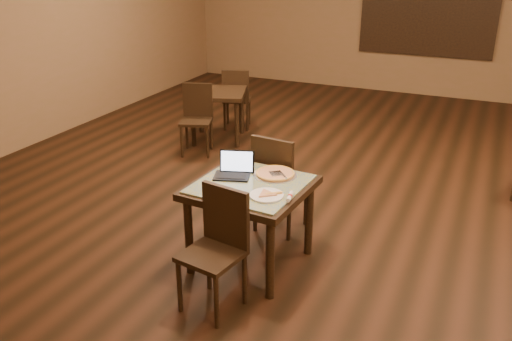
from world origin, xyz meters
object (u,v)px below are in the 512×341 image
at_px(other_table_b_chair_near, 197,114).
at_px(tiled_table, 251,194).
at_px(chair_main_near, 218,242).
at_px(other_table_b_chair_far, 236,96).
at_px(chair_main_far, 277,179).
at_px(laptop, 234,169).
at_px(pizza_pan, 275,175).
at_px(other_table_b, 218,100).

bearing_deg(other_table_b_chair_near, tiled_table, -70.64).
bearing_deg(tiled_table, chair_main_near, -84.57).
xyz_separation_m(chair_main_near, other_table_b_chair_far, (-1.77, 3.92, -0.02)).
xyz_separation_m(tiled_table, other_table_b_chair_near, (-1.81, 2.23, -0.15)).
bearing_deg(chair_main_near, other_table_b_chair_far, 124.11).
relative_size(tiled_table, chair_main_far, 1.00).
xyz_separation_m(chair_main_far, laptop, (-0.19, -0.52, 0.26)).
height_order(pizza_pan, other_table_b_chair_near, other_table_b_chair_near).
bearing_deg(chair_main_near, other_table_b_chair_near, 132.45).
bearing_deg(laptop, other_table_b_chair_far, 97.88).
height_order(tiled_table, pizza_pan, pizza_pan).
distance_m(chair_main_near, other_table_b_chair_far, 4.30).
height_order(chair_main_far, other_table_b, chair_main_far).
bearing_deg(other_table_b, chair_main_far, -70.21).
bearing_deg(other_table_b_chair_far, laptop, 96.21).
distance_m(tiled_table, chair_main_far, 0.62).
height_order(chair_main_far, pizza_pan, chair_main_far).
relative_size(laptop, other_table_b_chair_far, 0.38).
bearing_deg(chair_main_far, laptop, 76.08).
relative_size(laptop, other_table_b, 0.36).
height_order(chair_main_near, laptop, laptop).
relative_size(pizza_pan, other_table_b_chair_near, 0.41).
distance_m(chair_main_near, other_table_b, 3.84).
distance_m(chair_main_near, other_table_b_chair_near, 3.39).
distance_m(other_table_b_chair_near, other_table_b_chair_far, 1.07).
relative_size(chair_main_far, other_table_b_chair_far, 1.08).
distance_m(other_table_b, other_table_b_chair_near, 0.54).
distance_m(pizza_pan, other_table_b_chair_far, 3.60).
xyz_separation_m(chair_main_near, other_table_b_chair_near, (-1.83, 2.85, -0.02)).
xyz_separation_m(chair_main_far, pizza_pan, (0.13, -0.37, 0.21)).
bearing_deg(tiled_table, chair_main_far, 95.01).
relative_size(tiled_table, other_table_b, 1.02).
relative_size(pizza_pan, other_table_b_chair_far, 0.41).
bearing_deg(other_table_b, other_table_b_chair_far, 67.41).
bearing_deg(pizza_pan, other_table_b, 127.00).
relative_size(tiled_table, other_table_b_chair_near, 1.08).
bearing_deg(chair_main_far, other_table_b, -44.17).
bearing_deg(chair_main_near, other_table_b, 127.78).
distance_m(tiled_table, laptop, 0.27).
distance_m(chair_main_near, pizza_pan, 0.89).
distance_m(tiled_table, other_table_b_chair_near, 2.88).
xyz_separation_m(laptop, other_table_b_chair_far, (-1.56, 3.21, -0.30)).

